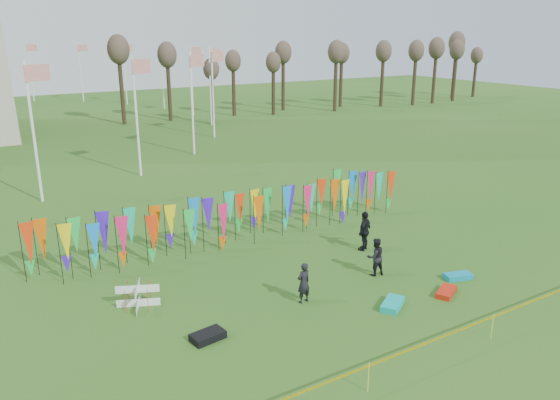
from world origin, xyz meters
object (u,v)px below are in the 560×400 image
kite_bag_teal (458,276)px  kite_bag_turquoise (393,304)px  person_right (365,231)px  kite_bag_red (446,292)px  kite_bag_black (208,336)px  person_mid (375,257)px  person_left (304,283)px  box_kite (138,296)px

kite_bag_teal → kite_bag_turquoise: bearing=-173.9°
person_right → kite_bag_red: size_ratio=1.63×
kite_bag_red → kite_bag_black: 9.15m
kite_bag_turquoise → kite_bag_red: 2.44m
person_mid → kite_bag_red: (1.16, -2.75, -0.69)m
person_mid → person_left: bearing=15.5°
kite_bag_teal → box_kite: bearing=159.5°
kite_bag_turquoise → kite_bag_black: bearing=167.3°
kite_bag_turquoise → kite_bag_black: 6.72m
box_kite → kite_bag_turquoise: box_kite is taller
box_kite → kite_bag_red: size_ratio=0.77×
person_left → kite_bag_red: size_ratio=1.37×
person_right → kite_bag_teal: 4.57m
person_left → kite_bag_black: person_left is taller
person_mid → person_right: bearing=-111.6°
person_left → kite_bag_teal: 6.62m
kite_bag_red → kite_bag_black: (-8.97, 1.78, 0.02)m
person_mid → kite_bag_black: 7.90m
person_left → kite_bag_black: 4.12m
kite_bag_teal → person_right: bearing=106.6°
box_kite → kite_bag_turquoise: size_ratio=0.73×
person_left → kite_bag_red: bearing=148.2°
person_left → kite_bag_red: person_left is taller
kite_bag_red → kite_bag_black: size_ratio=1.05×
kite_bag_red → kite_bag_teal: (1.46, 0.72, 0.00)m
kite_bag_black → kite_bag_red: bearing=-11.2°
person_mid → box_kite: bearing=-5.6°
person_right → kite_bag_red: (-0.18, -5.03, -0.81)m
kite_bag_turquoise → person_right: bearing=61.2°
person_mid → person_right: size_ratio=0.86×
person_right → kite_bag_black: person_right is taller
person_mid → person_right: person_right is taller
box_kite → person_mid: person_mid is taller
person_left → person_mid: person_mid is taller
kite_bag_turquoise → kite_bag_black: (-6.56, 1.48, 0.01)m
person_mid → person_right: 2.65m
person_mid → kite_bag_turquoise: 2.83m
box_kite → person_mid: (9.05, -2.32, 0.35)m
box_kite → kite_bag_black: (1.23, -3.29, -0.31)m
kite_bag_black → kite_bag_teal: bearing=-5.8°
kite_bag_turquoise → kite_bag_teal: 3.90m
box_kite → kite_bag_black: size_ratio=0.81×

